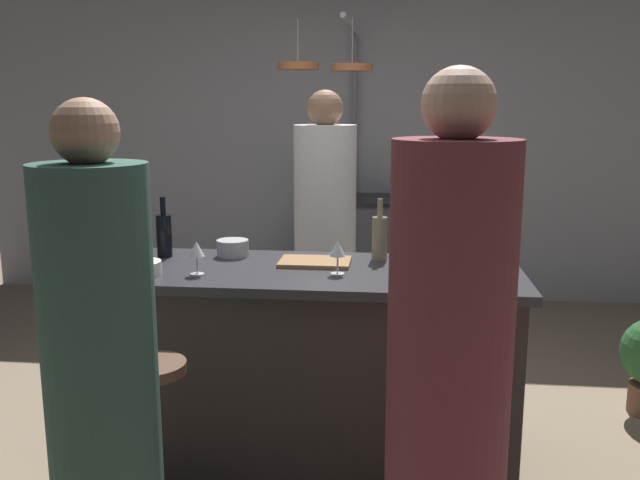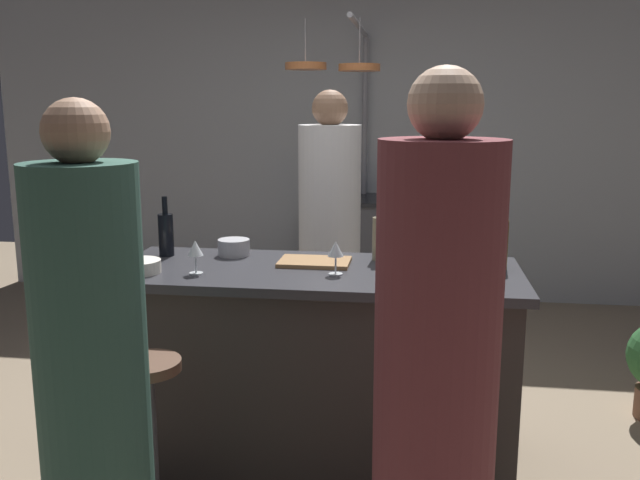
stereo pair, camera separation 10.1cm
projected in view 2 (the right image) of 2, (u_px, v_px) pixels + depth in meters
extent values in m
plane|color=gray|center=(315.00, 456.00, 3.18)|extent=(9.00, 9.00, 0.00)
cube|color=#B2B7BC|center=(366.00, 143.00, 5.70)|extent=(6.40, 0.16, 2.60)
cube|color=#332D2B|center=(315.00, 369.00, 3.10)|extent=(1.72, 0.66, 0.86)
cube|color=#2D2D33|center=(315.00, 273.00, 3.01)|extent=(1.80, 0.72, 0.04)
cube|color=#47474C|center=(361.00, 254.00, 5.48)|extent=(0.76, 0.60, 0.86)
cube|color=black|center=(361.00, 200.00, 5.39)|extent=(0.80, 0.64, 0.03)
cylinder|color=white|center=(330.00, 255.00, 3.98)|extent=(0.36, 0.36, 1.50)
sphere|color=#8C664C|center=(330.00, 108.00, 3.82)|extent=(0.20, 0.20, 0.20)
cylinder|color=#4C4C51|center=(449.00, 469.00, 2.44)|extent=(0.06, 0.06, 0.62)
cylinder|color=brown|center=(453.00, 383.00, 2.37)|extent=(0.26, 0.26, 0.04)
cylinder|color=brown|center=(435.00, 400.00, 2.00)|extent=(0.36, 0.36, 1.52)
sphere|color=#D8AD8C|center=(445.00, 104.00, 1.84)|extent=(0.21, 0.21, 0.21)
cylinder|color=#4C4C51|center=(150.00, 447.00, 2.59)|extent=(0.06, 0.06, 0.62)
cylinder|color=brown|center=(146.00, 366.00, 2.53)|extent=(0.26, 0.26, 0.04)
cylinder|color=#33594C|center=(94.00, 394.00, 2.13)|extent=(0.34, 0.34, 1.44)
sphere|color=tan|center=(76.00, 132.00, 1.98)|extent=(0.20, 0.20, 0.20)
cylinder|color=gray|center=(364.00, 171.00, 5.60)|extent=(0.04, 0.04, 2.15)
cylinder|color=gray|center=(359.00, 26.00, 4.77)|extent=(0.04, 1.27, 0.04)
cylinder|color=#B26638|center=(306.00, 66.00, 4.42)|extent=(0.27, 0.27, 0.04)
cylinder|color=gray|center=(305.00, 42.00, 4.37)|extent=(0.01, 0.01, 0.29)
cylinder|color=#B26638|center=(359.00, 68.00, 4.35)|extent=(0.27, 0.27, 0.04)
cylinder|color=gray|center=(360.00, 43.00, 4.32)|extent=(0.01, 0.01, 0.31)
cube|color=#997047|center=(315.00, 262.00, 3.10)|extent=(0.32, 0.22, 0.02)
cylinder|color=#382319|center=(422.00, 241.00, 3.08)|extent=(0.05, 0.05, 0.21)
cylinder|color=#193D23|center=(429.00, 252.00, 2.77)|extent=(0.07, 0.07, 0.25)
cylinder|color=#193D23|center=(431.00, 211.00, 2.74)|extent=(0.03, 0.03, 0.08)
cylinder|color=black|center=(166.00, 235.00, 3.25)|extent=(0.07, 0.07, 0.20)
cylinder|color=black|center=(165.00, 205.00, 3.23)|extent=(0.03, 0.03, 0.08)
cylinder|color=gray|center=(380.00, 239.00, 3.16)|extent=(0.07, 0.07, 0.20)
cylinder|color=gray|center=(381.00, 208.00, 3.13)|extent=(0.03, 0.03, 0.08)
cylinder|color=brown|center=(500.00, 245.00, 2.98)|extent=(0.07, 0.07, 0.22)
cylinder|color=brown|center=(501.00, 211.00, 2.95)|extent=(0.03, 0.03, 0.08)
cylinder|color=silver|center=(196.00, 273.00, 2.92)|extent=(0.06, 0.06, 0.01)
cylinder|color=silver|center=(196.00, 264.00, 2.91)|extent=(0.01, 0.01, 0.07)
cone|color=silver|center=(195.00, 248.00, 2.90)|extent=(0.07, 0.07, 0.06)
cylinder|color=silver|center=(336.00, 274.00, 2.90)|extent=(0.06, 0.06, 0.01)
cylinder|color=silver|center=(336.00, 265.00, 2.90)|extent=(0.01, 0.01, 0.07)
cone|color=silver|center=(336.00, 249.00, 2.88)|extent=(0.07, 0.07, 0.06)
cylinder|color=brown|center=(449.00, 262.00, 2.96)|extent=(0.18, 0.18, 0.08)
cylinder|color=silver|center=(139.00, 266.00, 2.93)|extent=(0.19, 0.19, 0.06)
cylinder|color=#B7B7BC|center=(234.00, 247.00, 3.27)|extent=(0.15, 0.15, 0.08)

